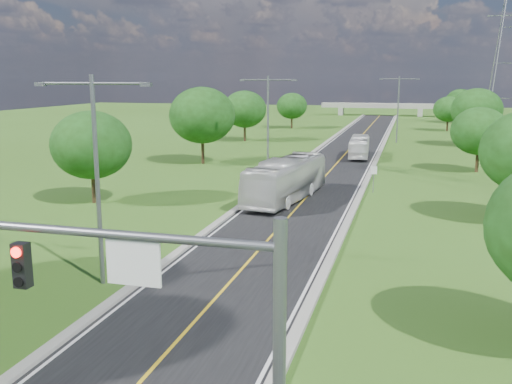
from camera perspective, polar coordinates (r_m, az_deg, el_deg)
ground at (r=72.63m, az=8.69°, el=3.49°), size 260.00×260.00×0.00m
road at (r=78.54m, az=9.21°, el=4.09°), size 8.00×150.00×0.06m
curb_left at (r=79.08m, az=6.14°, el=4.28°), size 0.50×150.00×0.22m
curb_right at (r=78.20m, az=12.31°, el=4.00°), size 0.50×150.00×0.22m
signal_mast at (r=12.45m, az=-7.39°, el=-12.26°), size 8.54×0.33×7.20m
speed_limit_sign at (r=50.25m, az=11.68°, el=1.72°), size 0.55×0.09×2.40m
overpass at (r=151.89m, az=12.31°, el=8.37°), size 30.00×3.00×3.20m
streetlight_near_left at (r=27.71m, az=-15.68°, el=2.84°), size 5.90×0.25×10.00m
streetlight_mid_left at (r=58.37m, az=1.20°, el=7.57°), size 5.90×0.25×10.00m
streetlight_far_right at (r=89.60m, az=14.03°, el=8.59°), size 5.90×0.25×10.00m
power_tower_far at (r=127.80m, az=23.87°, el=12.35°), size 9.00×6.40×28.00m
tree_lb at (r=46.59m, az=-16.14°, el=4.54°), size 6.30×6.30×7.33m
tree_lc at (r=65.85m, az=-5.41°, el=7.64°), size 7.56×7.56×8.79m
tree_ld at (r=89.25m, az=-1.14°, el=8.28°), size 6.72×6.72×7.82m
tree_le at (r=111.95m, az=3.61°, el=8.58°), size 5.88×5.88×6.84m
tree_rc at (r=64.09m, az=21.44°, el=5.69°), size 5.88×5.88×6.84m
tree_rd at (r=88.05m, az=21.21°, el=7.68°), size 7.14×7.14×8.30m
tree_re at (r=111.82m, az=18.68°, el=7.85°), size 5.46×5.46×6.35m
tree_rf at (r=131.96m, az=19.76°, el=8.51°), size 6.30×6.30×7.33m
bus_outbound at (r=71.86m, az=10.29°, el=4.46°), size 2.71×9.49×2.61m
bus_inbound at (r=46.06m, az=3.04°, el=1.28°), size 4.62×12.55×3.42m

